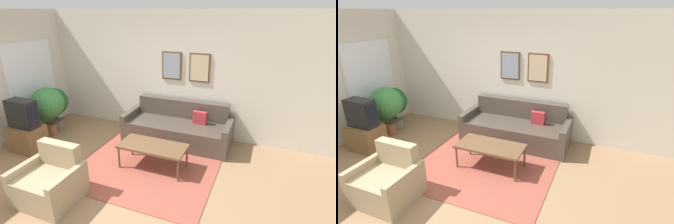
# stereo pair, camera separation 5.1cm
# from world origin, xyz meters

# --- Properties ---
(ground_plane) EXTENTS (16.00, 16.00, 0.00)m
(ground_plane) POSITION_xyz_m (0.00, 0.00, 0.00)
(ground_plane) COLOR #997551
(area_rug) EXTENTS (2.47, 2.38, 0.01)m
(area_rug) POSITION_xyz_m (0.54, 0.99, 0.01)
(area_rug) COLOR #9E4C3D
(area_rug) RESTS_ON ground_plane
(wall_back) EXTENTS (8.00, 0.09, 2.70)m
(wall_back) POSITION_xyz_m (0.01, 2.53, 1.35)
(wall_back) COLOR beige
(wall_back) RESTS_ON ground_plane
(couch) EXTENTS (2.26, 0.90, 0.85)m
(couch) POSITION_xyz_m (0.72, 2.06, 0.30)
(couch) COLOR #4C4238
(couch) RESTS_ON ground_plane
(coffee_table) EXTENTS (1.20, 0.56, 0.45)m
(coffee_table) POSITION_xyz_m (0.65, 0.91, 0.42)
(coffee_table) COLOR brown
(coffee_table) RESTS_ON ground_plane
(tv_stand) EXTENTS (0.65, 0.48, 0.52)m
(tv_stand) POSITION_xyz_m (-1.98, 0.57, 0.26)
(tv_stand) COLOR brown
(tv_stand) RESTS_ON ground_plane
(tv) EXTENTS (0.58, 0.28, 0.55)m
(tv) POSITION_xyz_m (-1.97, 0.57, 0.79)
(tv) COLOR black
(tv) RESTS_ON tv_stand
(armchair) EXTENTS (0.87, 0.76, 0.81)m
(armchair) POSITION_xyz_m (-0.42, -0.41, 0.28)
(armchair) COLOR tan
(armchair) RESTS_ON ground_plane
(potted_plant_tall) EXTENTS (0.70, 0.70, 1.11)m
(potted_plant_tall) POSITION_xyz_m (-2.06, 1.29, 0.74)
(potted_plant_tall) COLOR #935638
(potted_plant_tall) RESTS_ON ground_plane
(potted_plant_by_window) EXTENTS (0.64, 0.64, 0.98)m
(potted_plant_by_window) POSITION_xyz_m (-2.23, 1.64, 0.62)
(potted_plant_by_window) COLOR slate
(potted_plant_by_window) RESTS_ON ground_plane
(potted_plant_small) EXTENTS (0.38, 0.38, 0.67)m
(potted_plant_small) POSITION_xyz_m (-2.18, 1.30, 0.38)
(potted_plant_small) COLOR slate
(potted_plant_small) RESTS_ON ground_plane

